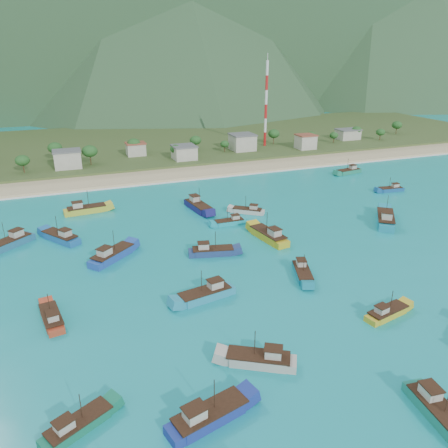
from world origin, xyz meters
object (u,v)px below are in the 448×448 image
object	(u,v)px
boat_11	(260,360)
boat_6	(10,243)
boat_22	(439,413)
boat_25	(248,211)
boat_4	(78,426)
boat_15	(198,207)
boat_17	(387,313)
radio_tower	(266,104)
boat_3	(212,252)
boat_18	(206,295)
boat_23	(209,416)
boat_0	(52,319)
boat_14	(230,222)
boat_20	(269,236)
boat_9	(391,190)
boat_12	(385,219)
boat_24	(112,255)
boat_1	(349,172)
boat_5	(61,238)
boat_21	(86,210)
boat_13	(302,273)

from	to	relation	value
boat_11	boat_6	bearing A→B (deg)	62.95
boat_22	boat_25	bearing A→B (deg)	-89.30
boat_4	boat_15	world-z (taller)	boat_15
boat_17	boat_4	bearing A→B (deg)	-94.71
radio_tower	boat_3	xyz separation A→B (m)	(-61.52, -99.70, -19.78)
boat_11	boat_18	world-z (taller)	boat_18
boat_17	boat_22	distance (m)	22.78
boat_15	boat_23	bearing A→B (deg)	65.14
boat_0	boat_14	xyz separation A→B (m)	(45.23, 31.19, -0.08)
boat_11	boat_20	distance (m)	46.46
boat_9	boat_18	distance (m)	89.39
boat_23	boat_25	size ratio (longest dim) A/B	1.29
boat_18	boat_14	bearing A→B (deg)	-38.73
boat_6	boat_14	size ratio (longest dim) A/B	1.29
boat_3	boat_12	xyz separation A→B (m)	(50.30, 1.82, 0.35)
boat_12	radio_tower	bearing A→B (deg)	120.82
boat_25	boat_0	bearing A→B (deg)	162.45
boat_4	boat_15	xyz separation A→B (m)	(38.14, 70.93, 0.34)
boat_17	boat_24	distance (m)	58.19
boat_15	boat_3	bearing A→B (deg)	70.05
boat_15	boat_24	bearing A→B (deg)	32.89
boat_1	boat_17	xyz separation A→B (m)	(-51.49, -82.71, -0.16)
boat_14	boat_0	bearing A→B (deg)	125.18
boat_15	boat_5	bearing A→B (deg)	5.61
boat_4	boat_18	distance (m)	33.85
boat_3	boat_5	world-z (taller)	boat_5
boat_21	boat_6	bearing A→B (deg)	-51.68
boat_0	boat_22	bearing A→B (deg)	-50.51
boat_24	boat_20	bearing A→B (deg)	45.60
boat_14	boat_24	size ratio (longest dim) A/B	0.77
boat_14	boat_5	bearing A→B (deg)	84.30
boat_0	boat_14	world-z (taller)	boat_0
boat_5	boat_11	world-z (taller)	boat_5
boat_25	boat_3	bearing A→B (deg)	177.21
boat_1	boat_12	size ratio (longest dim) A/B	0.81
boat_12	boat_21	bearing A→B (deg)	-169.11
boat_14	boat_15	world-z (taller)	boat_15
boat_4	boat_23	size ratio (longest dim) A/B	0.82
boat_4	boat_5	size ratio (longest dim) A/B	0.83
boat_0	boat_4	size ratio (longest dim) A/B	1.03
boat_1	boat_5	xyz separation A→B (m)	(-103.99, -27.58, 0.10)
boat_13	boat_24	world-z (taller)	boat_24
boat_20	boat_12	bearing A→B (deg)	-11.47
boat_6	boat_14	world-z (taller)	boat_6
boat_12	boat_21	distance (m)	83.72
radio_tower	boat_11	distance (m)	154.47
boat_17	boat_9	bearing A→B (deg)	127.39
boat_12	boat_18	size ratio (longest dim) A/B	1.15
boat_12	boat_25	xyz separation A→B (m)	(-31.50, 20.46, -0.49)
boat_6	boat_21	size ratio (longest dim) A/B	0.93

